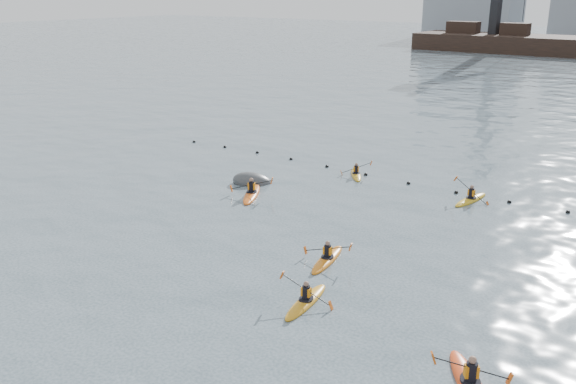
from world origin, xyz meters
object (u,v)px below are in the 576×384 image
kayaker_4 (470,383)px  kayaker_0 (327,258)px  kayaker_5 (356,174)px  mooring_buoy (253,183)px  kayaker_3 (471,199)px  kayaker_2 (252,193)px  kayaker_1 (306,301)px

kayaker_4 → kayaker_0: bearing=-68.0°
kayaker_5 → mooring_buoy: kayaker_5 is taller
mooring_buoy → kayaker_0: bearing=-35.8°
kayaker_3 → kayaker_5: (-7.62, 0.55, -0.01)m
kayaker_4 → mooring_buoy: (-17.76, 12.02, -0.11)m
kayaker_2 → kayaker_3: size_ratio=1.09×
kayaker_0 → kayaker_2: 9.65m
kayaker_2 → kayaker_1: bearing=-71.0°
kayaker_4 → mooring_buoy: size_ratio=1.34×
kayaker_3 → kayaker_4: bearing=-61.6°
kayaker_5 → kayaker_2: bearing=-147.9°
kayaker_2 → kayaker_5: (2.96, 6.88, -0.02)m
kayaker_2 → mooring_buoy: size_ratio=1.42×
kayaker_2 → kayaker_5: size_ratio=1.32×
kayaker_4 → mooring_buoy: bearing=-70.0°
kayaker_0 → mooring_buoy: 11.87m
kayaker_5 → kayaker_0: bearing=-100.9°
kayaker_0 → mooring_buoy: size_ratio=1.32×
kayaker_1 → mooring_buoy: size_ratio=1.29×
kayaker_0 → kayaker_2: kayaker_2 is taller
kayaker_3 → kayaker_4: 17.44m
kayaker_0 → kayaker_3: bearing=67.7°
kayaker_3 → kayaker_5: bearing=-175.1°
kayaker_3 → kayaker_2: bearing=-140.1°
mooring_buoy → kayaker_5: bearing=48.9°
kayaker_2 → kayaker_4: size_ratio=1.06×
kayaker_0 → kayaker_4: (8.13, -5.08, 0.01)m
kayaker_3 → kayaker_4: kayaker_3 is taller
kayaker_3 → mooring_buoy: size_ratio=1.30×
kayaker_1 → kayaker_3: bearing=78.8°
kayaker_0 → kayaker_3: size_ratio=1.01×
kayaker_4 → mooring_buoy: kayaker_4 is taller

